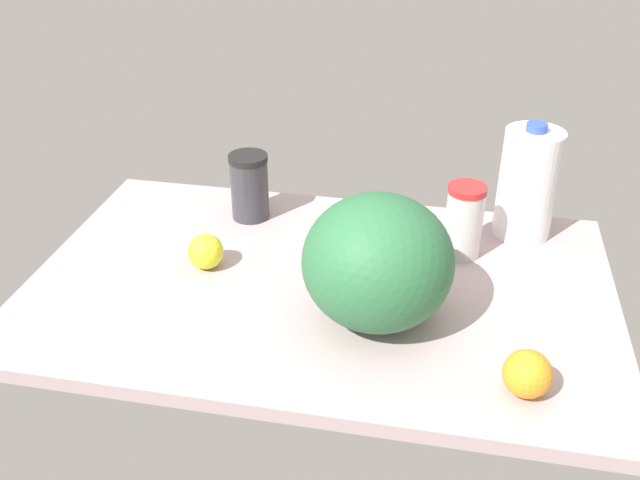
{
  "coord_description": "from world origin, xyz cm",
  "views": [
    {
      "loc": [
        23.9,
        -120.6,
        85.8
      ],
      "look_at": [
        0.0,
        0.0,
        13.0
      ],
      "focal_mm": 40.0,
      "sensor_mm": 36.0,
      "label": 1
    }
  ],
  "objects_px": {
    "watermelon": "(378,262)",
    "orange_loose": "(527,374)",
    "shaker_bottle": "(249,186)",
    "lemon_near_front": "(206,252)",
    "milk_jug": "(528,184)",
    "tumbler_cup": "(464,221)"
  },
  "relations": [
    {
      "from": "watermelon",
      "to": "orange_loose",
      "type": "xyz_separation_m",
      "value": [
        0.27,
        -0.16,
        -0.09
      ]
    },
    {
      "from": "orange_loose",
      "to": "milk_jug",
      "type": "bearing_deg",
      "value": 88.33
    },
    {
      "from": "shaker_bottle",
      "to": "lemon_near_front",
      "type": "height_order",
      "value": "shaker_bottle"
    },
    {
      "from": "shaker_bottle",
      "to": "lemon_near_front",
      "type": "bearing_deg",
      "value": -97.39
    },
    {
      "from": "watermelon",
      "to": "lemon_near_front",
      "type": "bearing_deg",
      "value": 163.68
    },
    {
      "from": "milk_jug",
      "to": "orange_loose",
      "type": "xyz_separation_m",
      "value": [
        -0.02,
        -0.55,
        -0.09
      ]
    },
    {
      "from": "shaker_bottle",
      "to": "milk_jug",
      "type": "relative_size",
      "value": 0.59
    },
    {
      "from": "tumbler_cup",
      "to": "shaker_bottle",
      "type": "bearing_deg",
      "value": 171.19
    },
    {
      "from": "shaker_bottle",
      "to": "watermelon",
      "type": "bearing_deg",
      "value": -44.98
    },
    {
      "from": "watermelon",
      "to": "lemon_near_front",
      "type": "distance_m",
      "value": 0.4
    },
    {
      "from": "shaker_bottle",
      "to": "watermelon",
      "type": "xyz_separation_m",
      "value": [
        0.35,
        -0.35,
        0.05
      ]
    },
    {
      "from": "tumbler_cup",
      "to": "orange_loose",
      "type": "bearing_deg",
      "value": -74.66
    },
    {
      "from": "milk_jug",
      "to": "tumbler_cup",
      "type": "bearing_deg",
      "value": -137.64
    },
    {
      "from": "lemon_near_front",
      "to": "orange_loose",
      "type": "bearing_deg",
      "value": -22.5
    },
    {
      "from": "watermelon",
      "to": "orange_loose",
      "type": "height_order",
      "value": "watermelon"
    },
    {
      "from": "shaker_bottle",
      "to": "lemon_near_front",
      "type": "relative_size",
      "value": 2.1
    },
    {
      "from": "tumbler_cup",
      "to": "orange_loose",
      "type": "height_order",
      "value": "tumbler_cup"
    },
    {
      "from": "watermelon",
      "to": "milk_jug",
      "type": "height_order",
      "value": "milk_jug"
    },
    {
      "from": "watermelon",
      "to": "orange_loose",
      "type": "bearing_deg",
      "value": -30.24
    },
    {
      "from": "tumbler_cup",
      "to": "lemon_near_front",
      "type": "bearing_deg",
      "value": -163.4
    },
    {
      "from": "milk_jug",
      "to": "lemon_near_front",
      "type": "xyz_separation_m",
      "value": [
        -0.66,
        -0.28,
        -0.09
      ]
    },
    {
      "from": "watermelon",
      "to": "tumbler_cup",
      "type": "distance_m",
      "value": 0.31
    }
  ]
}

